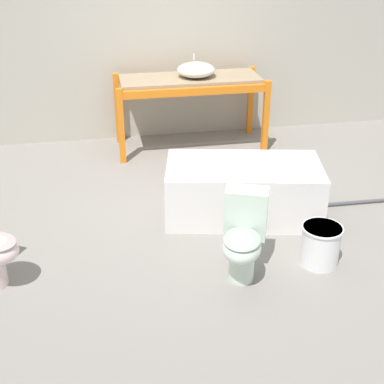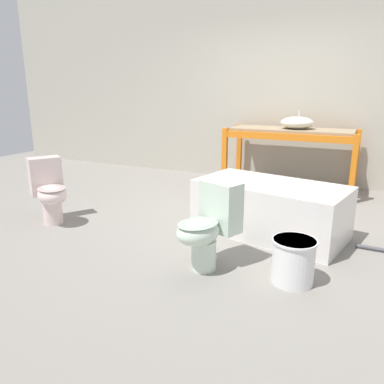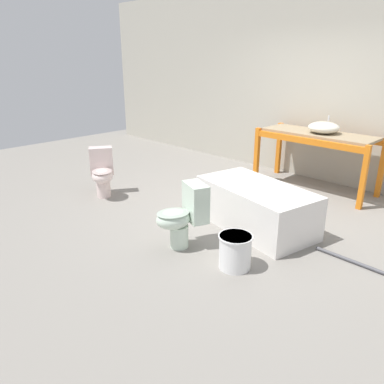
{
  "view_description": "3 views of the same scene",
  "coord_description": "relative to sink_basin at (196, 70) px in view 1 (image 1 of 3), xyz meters",
  "views": [
    {
      "loc": [
        -0.83,
        -4.77,
        2.63
      ],
      "look_at": [
        -0.11,
        -0.92,
        0.61
      ],
      "focal_mm": 50.0,
      "sensor_mm": 36.0,
      "label": 1
    },
    {
      "loc": [
        1.35,
        -3.96,
        1.45
      ],
      "look_at": [
        -0.04,
        -1.03,
        0.56
      ],
      "focal_mm": 35.0,
      "sensor_mm": 36.0,
      "label": 2
    },
    {
      "loc": [
        2.94,
        -3.9,
        2.02
      ],
      "look_at": [
        -0.01,
        -0.92,
        0.48
      ],
      "focal_mm": 35.0,
      "sensor_mm": 36.0,
      "label": 3
    }
  ],
  "objects": [
    {
      "name": "toilet_near",
      "position": [
        -0.16,
        -2.8,
        -0.61
      ],
      "size": [
        0.5,
        0.63,
        0.72
      ],
      "rotation": [
        0.0,
        0.0,
        -0.37
      ],
      "color": "silver",
      "rests_on": "ground_plane"
    },
    {
      "name": "shelving_rack",
      "position": [
        -0.07,
        0.01,
        -0.23
      ],
      "size": [
        1.83,
        0.74,
        0.91
      ],
      "color": "orange",
      "rests_on": "ground_plane"
    },
    {
      "name": "bucket_white",
      "position": [
        0.53,
        -2.75,
        -0.81
      ],
      "size": [
        0.34,
        0.34,
        0.35
      ],
      "color": "white",
      "rests_on": "ground_plane"
    },
    {
      "name": "ground_plane",
      "position": [
        -0.39,
        -1.5,
        -0.99
      ],
      "size": [
        12.0,
        12.0,
        0.0
      ],
      "primitive_type": "plane",
      "color": "gray"
    },
    {
      "name": "bathtub_main",
      "position": [
        0.11,
        -1.83,
        -0.68
      ],
      "size": [
        1.6,
        1.04,
        0.54
      ],
      "rotation": [
        0.0,
        0.0,
        -0.2
      ],
      "color": "white",
      "rests_on": "ground_plane"
    },
    {
      "name": "warehouse_wall_rear",
      "position": [
        -0.39,
        0.53,
        0.61
      ],
      "size": [
        10.8,
        0.08,
        3.2
      ],
      "color": "#B2AD9E",
      "rests_on": "ground_plane"
    },
    {
      "name": "loose_pipe",
      "position": [
        1.33,
        -1.84,
        -0.97
      ],
      "size": [
        0.76,
        0.05,
        0.04
      ],
      "color": "#4C4C51",
      "rests_on": "ground_plane"
    },
    {
      "name": "sink_basin",
      "position": [
        0.0,
        0.0,
        0.0
      ],
      "size": [
        0.46,
        0.46,
        0.25
      ],
      "color": "silver",
      "rests_on": "shelving_rack"
    }
  ]
}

